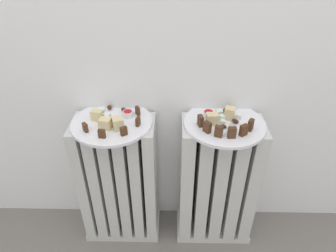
{
  "coord_description": "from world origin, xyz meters",
  "views": [
    {
      "loc": [
        0.02,
        -0.68,
        1.26
      ],
      "look_at": [
        0.0,
        0.28,
        0.61
      ],
      "focal_mm": 32.26,
      "sensor_mm": 36.0,
      "label": 1
    }
  ],
  "objects_px": {
    "radiator_left": "(119,182)",
    "plate_left": "(112,122)",
    "jam_bowl_left": "(128,114)",
    "fork": "(229,129)",
    "jam_bowl_right": "(208,114)",
    "plate_right": "(224,124)",
    "radiator_right": "(217,183)"
  },
  "relations": [
    {
      "from": "radiator_left",
      "to": "plate_left",
      "type": "height_order",
      "value": "plate_left"
    },
    {
      "from": "jam_bowl_left",
      "to": "fork",
      "type": "distance_m",
      "value": 0.39
    },
    {
      "from": "jam_bowl_left",
      "to": "jam_bowl_right",
      "type": "relative_size",
      "value": 0.91
    },
    {
      "from": "plate_left",
      "to": "jam_bowl_left",
      "type": "relative_size",
      "value": 7.84
    },
    {
      "from": "plate_right",
      "to": "jam_bowl_right",
      "type": "height_order",
      "value": "jam_bowl_right"
    },
    {
      "from": "radiator_right",
      "to": "plate_left",
      "type": "height_order",
      "value": "plate_left"
    },
    {
      "from": "radiator_right",
      "to": "radiator_left",
      "type": "bearing_deg",
      "value": 180.0
    },
    {
      "from": "plate_left",
      "to": "jam_bowl_left",
      "type": "height_order",
      "value": "jam_bowl_left"
    },
    {
      "from": "jam_bowl_left",
      "to": "radiator_right",
      "type": "bearing_deg",
      "value": -5.13
    },
    {
      "from": "fork",
      "to": "radiator_right",
      "type": "bearing_deg",
      "value": 99.85
    },
    {
      "from": "radiator_left",
      "to": "jam_bowl_left",
      "type": "xyz_separation_m",
      "value": [
        0.06,
        0.03,
        0.34
      ]
    },
    {
      "from": "fork",
      "to": "jam_bowl_right",
      "type": "bearing_deg",
      "value": 129.13
    },
    {
      "from": "radiator_left",
      "to": "radiator_right",
      "type": "bearing_deg",
      "value": -0.0
    },
    {
      "from": "plate_left",
      "to": "plate_right",
      "type": "bearing_deg",
      "value": 0.0
    },
    {
      "from": "jam_bowl_left",
      "to": "plate_right",
      "type": "bearing_deg",
      "value": -5.13
    },
    {
      "from": "radiator_left",
      "to": "plate_right",
      "type": "height_order",
      "value": "plate_right"
    },
    {
      "from": "jam_bowl_right",
      "to": "fork",
      "type": "distance_m",
      "value": 0.11
    },
    {
      "from": "radiator_right",
      "to": "jam_bowl_left",
      "type": "height_order",
      "value": "jam_bowl_left"
    },
    {
      "from": "plate_right",
      "to": "jam_bowl_right",
      "type": "xyz_separation_m",
      "value": [
        -0.06,
        0.03,
        0.02
      ]
    },
    {
      "from": "fork",
      "to": "radiator_left",
      "type": "bearing_deg",
      "value": 173.65
    },
    {
      "from": "plate_left",
      "to": "jam_bowl_right",
      "type": "height_order",
      "value": "jam_bowl_right"
    },
    {
      "from": "radiator_left",
      "to": "radiator_right",
      "type": "xyz_separation_m",
      "value": [
        0.43,
        -0.0,
        -0.0
      ]
    },
    {
      "from": "radiator_right",
      "to": "plate_left",
      "type": "bearing_deg",
      "value": 180.0
    },
    {
      "from": "radiator_right",
      "to": "plate_left",
      "type": "xyz_separation_m",
      "value": [
        -0.43,
        0.0,
        0.32
      ]
    },
    {
      "from": "radiator_right",
      "to": "plate_right",
      "type": "distance_m",
      "value": 0.32
    },
    {
      "from": "radiator_right",
      "to": "fork",
      "type": "distance_m",
      "value": 0.33
    },
    {
      "from": "radiator_right",
      "to": "fork",
      "type": "relative_size",
      "value": 6.78
    },
    {
      "from": "plate_right",
      "to": "jam_bowl_left",
      "type": "bearing_deg",
      "value": 174.87
    },
    {
      "from": "plate_left",
      "to": "fork",
      "type": "height_order",
      "value": "fork"
    },
    {
      "from": "radiator_right",
      "to": "jam_bowl_left",
      "type": "xyz_separation_m",
      "value": [
        -0.37,
        0.03,
        0.34
      ]
    },
    {
      "from": "plate_left",
      "to": "jam_bowl_left",
      "type": "distance_m",
      "value": 0.07
    },
    {
      "from": "plate_left",
      "to": "jam_bowl_left",
      "type": "bearing_deg",
      "value": 29.77
    }
  ]
}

